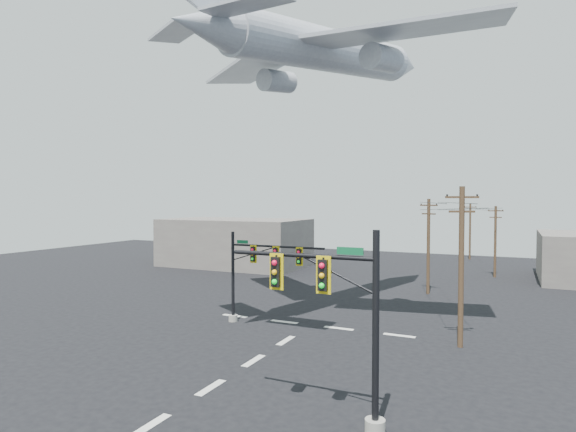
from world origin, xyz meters
The scene contains 11 objects.
ground centered at (0.00, 0.00, 0.00)m, with size 120.00×120.00×0.00m, color black.
lane_markings centered at (0.00, 5.33, 0.01)m, with size 14.00×21.20×0.01m.
signal_mast_near centered at (6.63, -1.11, 3.95)m, with size 6.27×0.82×7.45m.
signal_mast_far centered at (-3.57, 10.58, 3.60)m, with size 7.14×0.69×6.30m.
utility_pole_a centered at (9.69, 11.13, 4.86)m, with size 1.82×0.66×9.30m.
utility_pole_b centered at (5.52, 26.44, 4.50)m, with size 1.65×0.76×8.59m.
utility_pole_c centered at (10.70, 39.06, 4.09)m, with size 1.59×0.42×7.82m.
utility_pole_d centered at (6.97, 54.55, 4.19)m, with size 1.66×0.28×8.00m.
power_lines centered at (8.19, 32.80, 7.75)m, with size 6.70×43.42×1.00m.
airliner centered at (0.25, 14.34, 19.04)m, with size 24.61×26.53×7.02m.
building_left centered at (-20.00, 35.00, 3.00)m, with size 18.00×10.00×6.00m, color #646058.
Camera 1 is at (12.27, -18.02, 8.56)m, focal length 30.00 mm.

